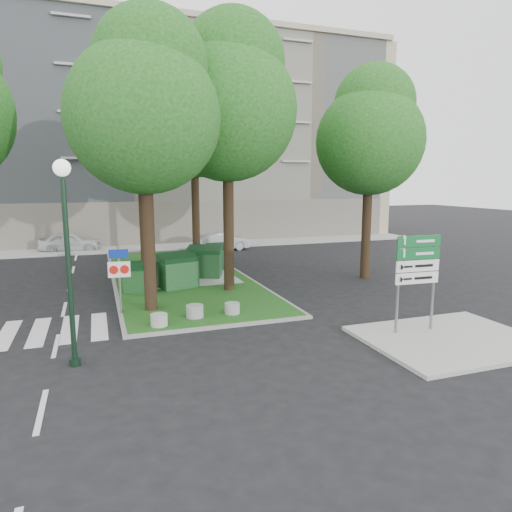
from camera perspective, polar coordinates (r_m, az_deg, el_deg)
name	(u,v)px	position (r m, az deg, el deg)	size (l,w,h in m)	color
ground	(208,329)	(14.89, -5.99, -9.06)	(120.00, 120.00, 0.00)	black
median_island	(180,277)	(22.56, -9.51, -2.60)	(6.00, 16.00, 0.12)	#134012
median_kerb	(180,277)	(22.56, -9.51, -2.62)	(6.30, 16.30, 0.10)	gray
sidewalk_corner	(450,339)	(14.88, 23.12, -9.57)	(5.00, 4.00, 0.12)	#999993
building_sidewalk	(146,248)	(32.75, -13.58, 1.00)	(42.00, 3.00, 0.12)	#999993
zebra_crossing	(85,327)	(15.97, -20.63, -8.32)	(5.00, 3.00, 0.01)	silver
apartment_building	(132,140)	(40.02, -15.19, 13.83)	(41.00, 12.00, 16.00)	tan
tree_median_near_left	(146,102)	(16.62, -13.61, 18.20)	(5.20, 5.20, 10.53)	black
tree_median_near_right	(229,98)	(19.35, -3.39, 19.16)	(5.60, 5.60, 11.46)	black
tree_median_mid	(142,132)	(23.04, -14.05, 14.81)	(4.80, 4.80, 9.99)	black
tree_median_far	(195,114)	(26.64, -7.64, 17.14)	(5.80, 5.80, 11.93)	black
tree_street_right	(371,131)	(22.60, 14.19, 14.92)	(5.00, 5.00, 10.06)	black
dumpster_a	(140,277)	(19.66, -14.26, -2.61)	(1.48, 1.17, 1.23)	#103C14
dumpster_b	(178,271)	(20.05, -9.78, -1.84)	(1.86, 1.52, 1.50)	#13441A
dumpster_c	(205,262)	(22.04, -6.46, -0.73)	(1.93, 1.67, 1.51)	black
dumpster_d	(220,255)	(24.68, -4.56, 0.09)	(1.42, 1.05, 1.25)	#123C24
bollard_left	(159,320)	(15.02, -12.02, -7.81)	(0.54, 0.54, 0.38)	#A4A39E
bollard_right	(232,308)	(16.02, -2.99, -6.53)	(0.53, 0.53, 0.38)	gray
bollard_mid	(195,311)	(15.71, -7.66, -6.85)	(0.58, 0.58, 0.42)	gray
litter_bin	(215,260)	(24.89, -5.19, -0.46)	(0.38, 0.38, 0.66)	yellow
street_lamp	(67,239)	(12.16, -22.59, 1.95)	(0.42, 0.42, 5.22)	black
traffic_sign_pole	(119,271)	(16.54, -16.72, -1.77)	(0.75, 0.10, 2.51)	slate
directional_sign	(417,268)	(14.63, 19.47, -1.43)	(1.48, 0.16, 2.97)	slate
car_white	(70,242)	(32.88, -22.24, 1.65)	(1.56, 3.89, 1.32)	silver
car_silver	(222,242)	(31.06, -4.31, 1.82)	(1.29, 3.70, 1.22)	#A6AAAE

